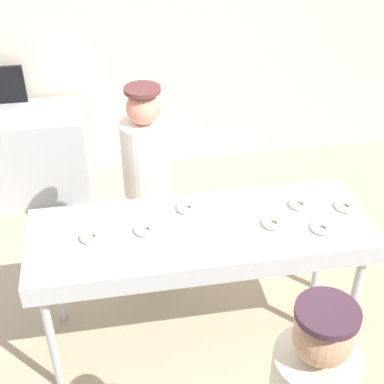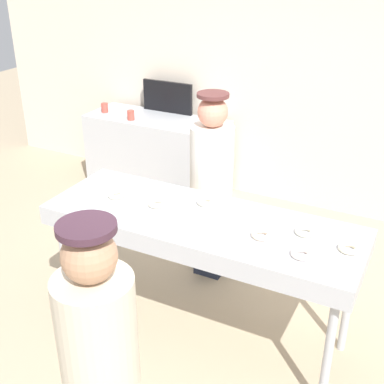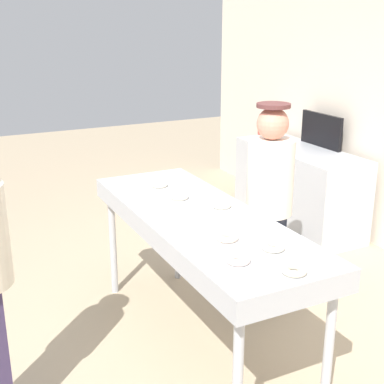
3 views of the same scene
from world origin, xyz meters
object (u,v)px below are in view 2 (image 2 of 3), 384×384
paper_cup_0 (105,108)px  paper_cup_1 (131,115)px  sugar_donut_1 (157,203)px  customer_waiting (101,365)px  sugar_donut_5 (117,194)px  sugar_donut_6 (349,248)px  fryer_conveyor (201,227)px  sugar_donut_3 (302,253)px  sugar_donut_0 (206,201)px  sugar_donut_2 (305,231)px  sugar_donut_4 (262,234)px  worker_baker (212,176)px  prep_counter (157,154)px  menu_display (168,97)px

paper_cup_0 → paper_cup_1: bearing=-13.6°
sugar_donut_1 → customer_waiting: bearing=-68.9°
sugar_donut_5 → sugar_donut_6: bearing=1.1°
fryer_conveyor → sugar_donut_3: bearing=-12.0°
sugar_donut_3 → sugar_donut_5: 1.44m
sugar_donut_0 → sugar_donut_1: same height
sugar_donut_2 → sugar_donut_4: size_ratio=1.00×
paper_cup_1 → customer_waiting: bearing=-58.8°
paper_cup_0 → worker_baker: bearing=-31.9°
fryer_conveyor → sugar_donut_0: size_ratio=16.37×
sugar_donut_0 → sugar_donut_3: size_ratio=1.00×
sugar_donut_6 → paper_cup_1: (-2.76, 1.82, -0.07)m
fryer_conveyor → paper_cup_0: (-2.21, 1.95, 0.03)m
fryer_conveyor → sugar_donut_0: (-0.06, 0.20, 0.10)m
sugar_donut_6 → sugar_donut_2: bearing=165.7°
prep_counter → customer_waiting: bearing=-63.0°
prep_counter → menu_display: size_ratio=2.60×
sugar_donut_3 → sugar_donut_6: (0.24, 0.19, 0.00)m
sugar_donut_4 → sugar_donut_6: same height
sugar_donut_1 → worker_baker: worker_baker is taller
sugar_donut_3 → customer_waiting: (-0.55, -1.25, -0.03)m
sugar_donut_1 → sugar_donut_4: size_ratio=1.00×
sugar_donut_2 → prep_counter: bearing=139.5°
sugar_donut_4 → paper_cup_0: bearing=143.0°
sugar_donut_4 → worker_baker: bearing=132.2°
menu_display → sugar_donut_4: bearing=-49.4°
fryer_conveyor → sugar_donut_6: sugar_donut_6 is taller
sugar_donut_0 → customer_waiting: size_ratio=0.08×
sugar_donut_5 → paper_cup_0: sugar_donut_5 is taller
sugar_donut_4 → paper_cup_1: size_ratio=1.23×
sugar_donut_3 → customer_waiting: size_ratio=0.08×
prep_counter → paper_cup_0: bearing=-173.1°
sugar_donut_0 → prep_counter: (-1.50, 1.83, -0.56)m
paper_cup_1 → sugar_donut_1: bearing=-52.1°
sugar_donut_2 → paper_cup_1: 3.02m
sugar_donut_4 → sugar_donut_5: same height
fryer_conveyor → worker_baker: size_ratio=1.34×
sugar_donut_0 → sugar_donut_1: bearing=-148.6°
sugar_donut_3 → worker_baker: 1.35m
sugar_donut_1 → prep_counter: 2.42m
worker_baker → customer_waiting: (0.46, -2.15, 0.03)m
sugar_donut_6 → worker_baker: worker_baker is taller
sugar_donut_5 → sugar_donut_6: same height
sugar_donut_4 → customer_waiting: bearing=-100.9°
worker_baker → paper_cup_0: 2.29m
worker_baker → sugar_donut_5: bearing=70.6°
sugar_donut_6 → prep_counter: bearing=141.8°
sugar_donut_5 → customer_waiting: customer_waiting is taller
sugar_donut_2 → customer_waiting: bearing=-108.1°
sugar_donut_0 → prep_counter: bearing=129.3°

